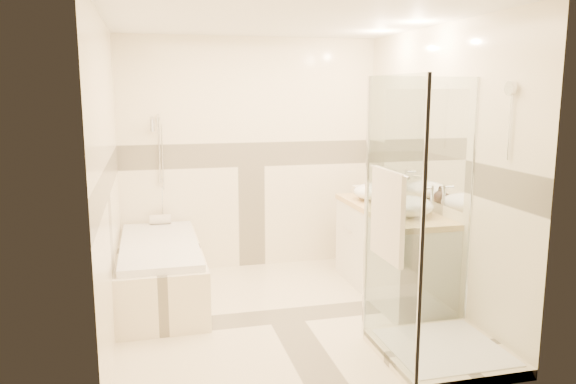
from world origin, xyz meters
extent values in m
cube|color=#F5E6C3|center=(0.00, 0.00, -0.01)|extent=(2.80, 3.00, 0.01)
cube|color=white|center=(0.00, 0.00, 2.50)|extent=(2.80, 3.00, 0.01)
cube|color=#FBEBC8|center=(0.00, 1.50, 1.25)|extent=(2.80, 0.01, 2.50)
cube|color=#FBEBC8|center=(0.00, -1.50, 1.25)|extent=(2.80, 0.01, 2.50)
cube|color=#FBEBC8|center=(-1.40, 0.00, 1.25)|extent=(0.01, 3.00, 2.50)
cube|color=#FBEBC8|center=(1.40, 0.00, 1.25)|extent=(0.01, 3.00, 2.50)
cube|color=white|center=(1.39, 0.30, 1.45)|extent=(0.01, 1.60, 1.00)
cylinder|color=silver|center=(-0.97, 1.47, 1.35)|extent=(0.02, 0.02, 0.70)
cube|color=#FBEBC8|center=(-1.02, 0.65, 0.25)|extent=(0.75, 1.70, 0.50)
cube|color=white|center=(-1.02, 0.65, 0.53)|extent=(0.69, 1.60, 0.06)
ellipsoid|color=white|center=(-1.02, 0.65, 0.48)|extent=(0.56, 1.40, 0.16)
cube|color=white|center=(1.12, 0.30, 0.40)|extent=(0.55, 1.60, 0.80)
cylinder|color=silver|center=(0.83, -0.10, 0.55)|extent=(0.01, 0.24, 0.01)
cylinder|color=silver|center=(0.83, 0.70, 0.55)|extent=(0.01, 0.24, 0.01)
cube|color=#EEC77E|center=(1.12, 0.30, 0.83)|extent=(0.57, 1.62, 0.05)
cube|color=#FBEBC8|center=(0.95, -1.05, 0.04)|extent=(0.90, 0.90, 0.08)
cube|color=white|center=(0.95, -1.05, 0.09)|extent=(0.80, 0.80, 0.01)
cube|color=white|center=(0.51, -1.05, 1.04)|extent=(0.01, 0.90, 2.00)
cube|color=white|center=(0.95, -0.61, 1.04)|extent=(0.90, 0.01, 2.00)
cylinder|color=silver|center=(0.50, -1.50, 1.04)|extent=(0.03, 0.03, 2.00)
cylinder|color=silver|center=(0.50, -0.60, 1.04)|extent=(0.03, 0.03, 2.00)
cylinder|color=silver|center=(1.40, -0.60, 1.04)|extent=(0.03, 0.03, 2.00)
cylinder|color=silver|center=(1.36, -1.05, 1.95)|extent=(0.03, 0.10, 0.10)
cylinder|color=silver|center=(0.47, -1.05, 1.40)|extent=(0.02, 0.60, 0.02)
cube|color=white|center=(0.47, -1.05, 1.10)|extent=(0.04, 0.48, 0.62)
ellipsoid|color=white|center=(1.10, 0.68, 0.94)|extent=(0.43, 0.43, 0.17)
ellipsoid|color=white|center=(1.10, -0.08, 0.94)|extent=(0.44, 0.44, 0.18)
cylinder|color=silver|center=(1.33, 0.68, 1.00)|extent=(0.03, 0.03, 0.29)
cylinder|color=silver|center=(1.28, 0.68, 1.12)|extent=(0.10, 0.03, 0.03)
cylinder|color=silver|center=(1.33, -0.08, 0.98)|extent=(0.03, 0.03, 0.26)
cylinder|color=silver|center=(1.28, -0.08, 1.09)|extent=(0.09, 0.02, 0.02)
imported|color=black|center=(1.10, 0.29, 0.93)|extent=(0.08, 0.08, 0.16)
imported|color=black|center=(1.10, 0.39, 0.93)|extent=(0.17, 0.17, 0.17)
cube|color=white|center=(1.10, 1.02, 0.89)|extent=(0.16, 0.25, 0.08)
cylinder|color=white|center=(-1.00, 1.38, 0.61)|extent=(0.22, 0.10, 0.10)
camera|label=1|loc=(-1.09, -4.50, 1.93)|focal=35.00mm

